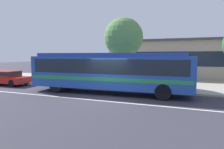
{
  "coord_description": "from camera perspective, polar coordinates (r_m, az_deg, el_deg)",
  "views": [
    {
      "loc": [
        4.95,
        -11.39,
        2.7
      ],
      "look_at": [
        -0.41,
        2.03,
        1.3
      ],
      "focal_mm": 32.06,
      "sensor_mm": 36.0,
      "label": 1
    }
  ],
  "objects": [
    {
      "name": "bus_stop_sign",
      "position": [
        14.7,
        18.37,
        1.06
      ],
      "size": [
        0.08,
        0.44,
        2.34
      ],
      "color": "gray",
      "rests_on": "sidewalk_slab"
    },
    {
      "name": "sedan_behind_bus",
      "position": [
        20.59,
        -28.03,
        -0.63
      ],
      "size": [
        4.51,
        1.89,
        1.29
      ],
      "color": "red",
      "rests_on": "ground_plane"
    },
    {
      "name": "pedestrian_walking_along_curb",
      "position": [
        17.08,
        5.5,
        0.18
      ],
      "size": [
        0.39,
        0.39,
        1.7
      ],
      "color": "#6A624A",
      "rests_on": "sidewalk_slab"
    },
    {
      "name": "station_building",
      "position": [
        26.07,
        17.31,
        4.27
      ],
      "size": [
        14.7,
        8.09,
        4.46
      ],
      "color": "tan",
      "rests_on": "ground_plane"
    },
    {
      "name": "transit_bus",
      "position": [
        14.1,
        -0.91,
        1.31
      ],
      "size": [
        11.48,
        2.91,
        2.86
      ],
      "color": "#2048A7",
      "rests_on": "ground_plane"
    },
    {
      "name": "ground_plane",
      "position": [
        12.71,
        -1.7,
        -6.73
      ],
      "size": [
        120.0,
        120.0,
        0.0
      ],
      "primitive_type": "plane",
      "color": "#35333E"
    },
    {
      "name": "street_tree_near_stop",
      "position": [
        17.58,
        3.31,
        10.46
      ],
      "size": [
        3.37,
        3.37,
        5.8
      ],
      "color": "brown",
      "rests_on": "sidewalk_slab"
    },
    {
      "name": "sidewalk_slab",
      "position": [
        19.17,
        6.58,
        -2.42
      ],
      "size": [
        60.0,
        8.0,
        0.12
      ],
      "primitive_type": "cube",
      "color": "#A39E92",
      "rests_on": "ground_plane"
    },
    {
      "name": "pedestrian_waiting_near_sign",
      "position": [
        16.59,
        -0.94,
        0.09
      ],
      "size": [
        0.48,
        0.48,
        1.71
      ],
      "color": "#666E4A",
      "rests_on": "sidewalk_slab"
    },
    {
      "name": "lane_stripe_center",
      "position": [
        12.0,
        -3.23,
        -7.46
      ],
      "size": [
        56.0,
        0.16,
        0.01
      ],
      "primitive_type": "cube",
      "color": "silver",
      "rests_on": "ground_plane"
    }
  ]
}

